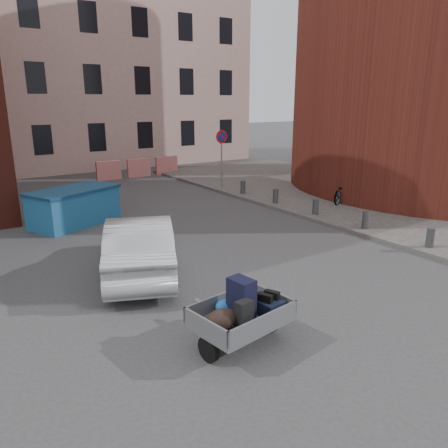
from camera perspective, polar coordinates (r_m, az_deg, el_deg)
ground at (r=9.92m, az=1.19°, el=-8.38°), size 120.00×120.00×0.00m
sidewalk at (r=19.42m, az=18.87°, el=3.08°), size 9.00×24.00×0.12m
building_pink at (r=31.59m, az=-13.88°, el=20.75°), size 16.00×8.00×14.00m
no_parking_sign at (r=20.36m, az=-0.31°, el=10.06°), size 0.60×0.09×2.65m
bollards at (r=15.99m, az=11.87°, el=2.23°), size 0.22×9.02×0.55m
barriers at (r=24.55m, az=-11.07°, el=7.20°), size 4.70×0.18×1.00m
trailer at (r=7.51m, az=2.19°, el=-11.59°), size 1.74×1.90×1.20m
dumpster at (r=15.58m, az=-18.95°, el=2.19°), size 3.29×2.58×1.23m
silver_car at (r=10.74m, az=-10.95°, el=-2.67°), size 3.08×4.55×1.42m
bicycle at (r=18.10m, az=15.17°, el=4.13°), size 1.79×1.18×0.89m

